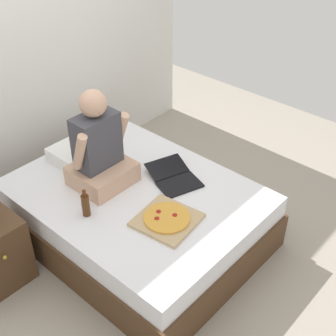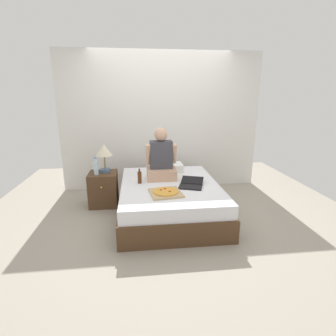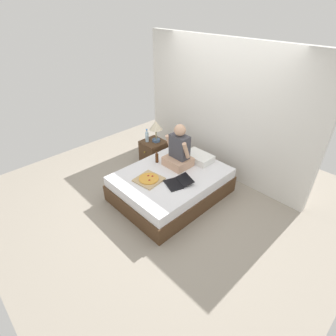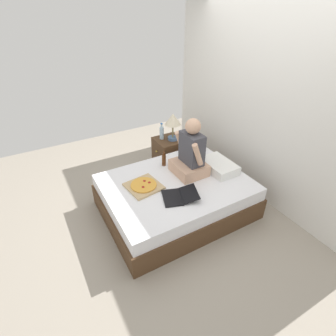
% 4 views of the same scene
% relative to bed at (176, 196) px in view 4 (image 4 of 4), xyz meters
% --- Properties ---
extents(ground_plane, '(5.68, 5.68, 0.00)m').
position_rel_bed_xyz_m(ground_plane, '(0.00, 0.00, -0.24)').
color(ground_plane, '#9E9384').
extents(wall_back, '(3.68, 0.12, 2.50)m').
position_rel_bed_xyz_m(wall_back, '(0.00, 1.30, 1.01)').
color(wall_back, silver).
rests_on(wall_back, ground).
extents(bed, '(1.44, 1.89, 0.48)m').
position_rel_bed_xyz_m(bed, '(0.00, 0.00, 0.00)').
color(bed, '#4C331E').
rests_on(bed, ground).
extents(nightstand_left, '(0.44, 0.47, 0.54)m').
position_rel_bed_xyz_m(nightstand_left, '(-1.02, 0.47, 0.03)').
color(nightstand_left, '#4C331E').
rests_on(nightstand_left, ground).
extents(lamp_on_left_nightstand, '(0.26, 0.26, 0.45)m').
position_rel_bed_xyz_m(lamp_on_left_nightstand, '(-0.98, 0.52, 0.63)').
color(lamp_on_left_nightstand, '#4C6B93').
rests_on(lamp_on_left_nightstand, nightstand_left).
extents(water_bottle, '(0.07, 0.07, 0.28)m').
position_rel_bed_xyz_m(water_bottle, '(-1.10, 0.38, 0.41)').
color(water_bottle, silver).
rests_on(water_bottle, nightstand_left).
extents(pillow, '(0.52, 0.34, 0.12)m').
position_rel_bed_xyz_m(pillow, '(0.04, 0.66, 0.31)').
color(pillow, white).
rests_on(pillow, bed).
extents(person_seated, '(0.47, 0.40, 0.78)m').
position_rel_bed_xyz_m(person_seated, '(-0.10, 0.28, 0.53)').
color(person_seated, tan).
rests_on(person_seated, bed).
extents(laptop, '(0.43, 0.50, 0.07)m').
position_rel_bed_xyz_m(laptop, '(0.29, -0.15, 0.27)').
color(laptop, black).
rests_on(laptop, bed).
extents(pizza_box, '(0.45, 0.45, 0.05)m').
position_rel_bed_xyz_m(pizza_box, '(-0.10, -0.42, 0.26)').
color(pizza_box, tan).
rests_on(pizza_box, bed).
extents(beer_bottle_on_bed, '(0.06, 0.06, 0.22)m').
position_rel_bed_xyz_m(beer_bottle_on_bed, '(-0.44, 0.06, 0.34)').
color(beer_bottle_on_bed, '#4C2811').
rests_on(beer_bottle_on_bed, bed).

